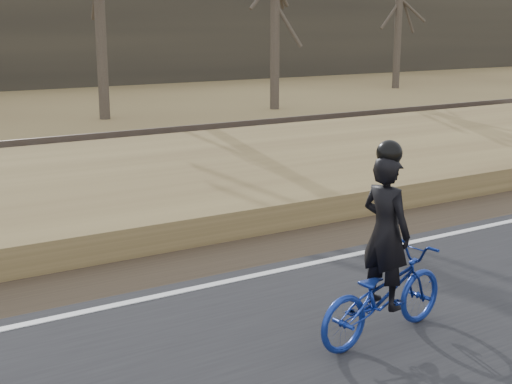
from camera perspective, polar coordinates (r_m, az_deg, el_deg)
ground at (r=8.40m, az=-11.54°, el=-9.90°), size 120.00×120.00×0.00m
edge_line at (r=8.55m, az=-12.02°, el=-9.02°), size 120.00×0.12×0.01m
shoulder at (r=9.45m, az=-14.06°, el=-7.19°), size 120.00×1.60×0.04m
embankment at (r=12.17m, az=-18.40°, el=-1.82°), size 120.00×5.00×0.44m
cyclist at (r=7.54m, az=10.19°, el=-6.73°), size 1.87×0.87×2.10m
bare_tree_right at (r=27.21m, az=1.53°, el=13.79°), size 0.36×0.36×6.80m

